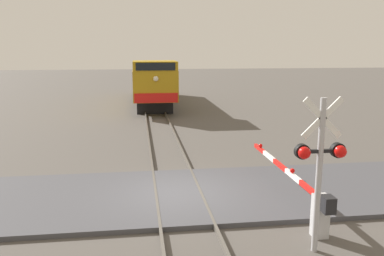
# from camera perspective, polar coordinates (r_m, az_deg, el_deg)

# --- Properties ---
(ground_plane) EXTENTS (160.00, 160.00, 0.00)m
(ground_plane) POSITION_cam_1_polar(r_m,az_deg,el_deg) (12.96, -1.95, -9.81)
(ground_plane) COLOR #514C47
(rail_track_left) EXTENTS (0.08, 80.00, 0.15)m
(rail_track_left) POSITION_cam_1_polar(r_m,az_deg,el_deg) (12.88, -5.17, -9.62)
(rail_track_left) COLOR #59544C
(rail_track_left) RESTS_ON ground_plane
(rail_track_right) EXTENTS (0.08, 80.00, 0.15)m
(rail_track_right) POSITION_cam_1_polar(r_m,az_deg,el_deg) (13.02, 1.24, -9.35)
(rail_track_right) COLOR #59544C
(rail_track_right) RESTS_ON ground_plane
(road_surface) EXTENTS (36.00, 4.89, 0.14)m
(road_surface) POSITION_cam_1_polar(r_m,az_deg,el_deg) (12.93, -1.95, -9.52)
(road_surface) COLOR #47474C
(road_surface) RESTS_ON ground_plane
(locomotive) EXTENTS (3.07, 15.46, 3.80)m
(locomotive) POSITION_cam_1_polar(r_m,az_deg,el_deg) (34.12, -5.75, 6.70)
(locomotive) COLOR black
(locomotive) RESTS_ON ground_plane
(crossing_signal) EXTENTS (1.18, 0.33, 3.64)m
(crossing_signal) POSITION_cam_1_polar(r_m,az_deg,el_deg) (9.39, 17.88, -4.37)
(crossing_signal) COLOR #ADADB2
(crossing_signal) RESTS_ON ground_plane
(crossing_gate) EXTENTS (0.36, 6.17, 1.21)m
(crossing_gate) POSITION_cam_1_polar(r_m,az_deg,el_deg) (11.35, 16.05, -9.29)
(crossing_gate) COLOR silver
(crossing_gate) RESTS_ON ground_plane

